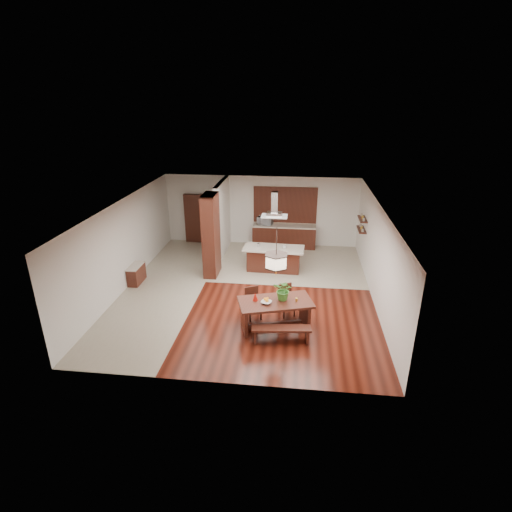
# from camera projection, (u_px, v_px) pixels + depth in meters

# --- Properties ---
(room_shell) EXTENTS (9.00, 9.04, 2.92)m
(room_shell) POSITION_uv_depth(u_px,v_px,m) (246.00, 231.00, 12.28)
(room_shell) COLOR #3A120A
(room_shell) RESTS_ON ground
(tile_hallway) EXTENTS (2.50, 9.00, 0.01)m
(tile_hallway) POSITION_uv_depth(u_px,v_px,m) (166.00, 286.00, 13.34)
(tile_hallway) COLOR #B2A894
(tile_hallway) RESTS_ON ground
(tile_kitchen) EXTENTS (5.50, 4.00, 0.01)m
(tile_kitchen) POSITION_uv_depth(u_px,v_px,m) (288.00, 263.00, 15.22)
(tile_kitchen) COLOR #B2A894
(tile_kitchen) RESTS_ON ground
(soffit_band) EXTENTS (8.00, 9.00, 0.02)m
(soffit_band) POSITION_uv_depth(u_px,v_px,m) (246.00, 205.00, 11.97)
(soffit_band) COLOR #3C210F
(soffit_band) RESTS_ON room_shell
(partition_pier) EXTENTS (0.45, 1.00, 2.90)m
(partition_pier) POSITION_uv_depth(u_px,v_px,m) (211.00, 235.00, 13.76)
(partition_pier) COLOR black
(partition_pier) RESTS_ON ground
(partition_stub) EXTENTS (0.18, 2.40, 2.90)m
(partition_stub) POSITION_uv_depth(u_px,v_px,m) (223.00, 218.00, 15.69)
(partition_stub) COLOR silver
(partition_stub) RESTS_ON ground
(hallway_console) EXTENTS (0.37, 0.88, 0.63)m
(hallway_console) POSITION_uv_depth(u_px,v_px,m) (136.00, 274.00, 13.52)
(hallway_console) COLOR black
(hallway_console) RESTS_ON ground
(hallway_doorway) EXTENTS (1.10, 0.20, 2.10)m
(hallway_doorway) POSITION_uv_depth(u_px,v_px,m) (198.00, 219.00, 16.99)
(hallway_doorway) COLOR black
(hallway_doorway) RESTS_ON ground
(rear_counter) EXTENTS (2.60, 0.62, 0.95)m
(rear_counter) POSITION_uv_depth(u_px,v_px,m) (284.00, 236.00, 16.64)
(rear_counter) COLOR black
(rear_counter) RESTS_ON ground
(kitchen_window) EXTENTS (2.60, 0.08, 1.50)m
(kitchen_window) POSITION_uv_depth(u_px,v_px,m) (285.00, 205.00, 16.39)
(kitchen_window) COLOR #A25F30
(kitchen_window) RESTS_ON room_shell
(shelf_lower) EXTENTS (0.26, 0.90, 0.04)m
(shelf_lower) POSITION_uv_depth(u_px,v_px,m) (361.00, 230.00, 14.51)
(shelf_lower) COLOR black
(shelf_lower) RESTS_ON room_shell
(shelf_upper) EXTENTS (0.26, 0.90, 0.04)m
(shelf_upper) POSITION_uv_depth(u_px,v_px,m) (363.00, 219.00, 14.36)
(shelf_upper) COLOR black
(shelf_upper) RESTS_ON room_shell
(dining_table) EXTENTS (2.16, 1.51, 0.82)m
(dining_table) POSITION_uv_depth(u_px,v_px,m) (275.00, 308.00, 10.81)
(dining_table) COLOR black
(dining_table) RESTS_ON ground
(dining_bench) EXTENTS (1.56, 0.49, 0.43)m
(dining_bench) POSITION_uv_depth(u_px,v_px,m) (281.00, 335.00, 10.31)
(dining_bench) COLOR black
(dining_bench) RESTS_ON ground
(dining_chair_left) EXTENTS (0.55, 0.55, 0.92)m
(dining_chair_left) POSITION_uv_depth(u_px,v_px,m) (254.00, 304.00, 11.32)
(dining_chair_left) COLOR black
(dining_chair_left) RESTS_ON ground
(dining_chair_right) EXTENTS (0.55, 0.55, 0.93)m
(dining_chair_right) POSITION_uv_depth(u_px,v_px,m) (287.00, 301.00, 11.49)
(dining_chair_right) COLOR black
(dining_chair_right) RESTS_ON ground
(pendant_lantern) EXTENTS (0.64, 0.64, 1.31)m
(pendant_lantern) POSITION_uv_depth(u_px,v_px,m) (276.00, 252.00, 10.18)
(pendant_lantern) COLOR beige
(pendant_lantern) RESTS_ON room_shell
(foliage_plant) EXTENTS (0.66, 0.62, 0.58)m
(foliage_plant) POSITION_uv_depth(u_px,v_px,m) (284.00, 290.00, 10.69)
(foliage_plant) COLOR #397C29
(foliage_plant) RESTS_ON dining_table
(fruit_bowl) EXTENTS (0.35, 0.35, 0.07)m
(fruit_bowl) POSITION_uv_depth(u_px,v_px,m) (266.00, 302.00, 10.60)
(fruit_bowl) COLOR beige
(fruit_bowl) RESTS_ON dining_table
(napkin_cone) EXTENTS (0.18, 0.18, 0.23)m
(napkin_cone) POSITION_uv_depth(u_px,v_px,m) (255.00, 297.00, 10.72)
(napkin_cone) COLOR #A5150B
(napkin_cone) RESTS_ON dining_table
(gold_ornament) EXTENTS (0.08, 0.08, 0.09)m
(gold_ornament) POSITION_uv_depth(u_px,v_px,m) (296.00, 300.00, 10.71)
(gold_ornament) COLOR gold
(gold_ornament) RESTS_ON dining_table
(kitchen_island) EXTENTS (2.19, 1.03, 0.89)m
(kitchen_island) POSITION_uv_depth(u_px,v_px,m) (274.00, 258.00, 14.43)
(kitchen_island) COLOR black
(kitchen_island) RESTS_ON ground
(range_hood) EXTENTS (0.90, 0.55, 0.87)m
(range_hood) POSITION_uv_depth(u_px,v_px,m) (275.00, 204.00, 13.67)
(range_hood) COLOR silver
(range_hood) RESTS_ON room_shell
(island_cup) EXTENTS (0.16, 0.16, 0.11)m
(island_cup) POSITION_uv_depth(u_px,v_px,m) (284.00, 247.00, 14.13)
(island_cup) COLOR white
(island_cup) RESTS_ON kitchen_island
(microwave) EXTENTS (0.68, 0.54, 0.33)m
(microwave) POSITION_uv_depth(u_px,v_px,m) (265.00, 221.00, 16.50)
(microwave) COLOR silver
(microwave) RESTS_ON rear_counter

